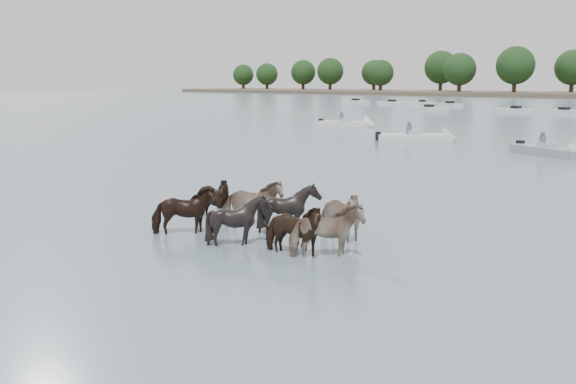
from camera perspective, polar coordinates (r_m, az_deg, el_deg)
The scene contains 7 objects.
ground at distance 16.45m, azimuth 0.03°, elevation -4.70°, with size 400.00×400.00×0.00m, color slate.
shoreline at distance 181.11m, azimuth 12.07°, elevation 8.51°, with size 160.00×30.00×1.00m, color #4C4233.
pony_herd at distance 17.11m, azimuth -2.21°, elevation -2.12°, with size 6.68×3.69×1.52m.
motorboat_a at distance 44.85m, azimuth 11.96°, elevation 4.66°, with size 5.21×4.45×1.92m.
motorboat_b at distance 37.91m, azimuth 22.73°, elevation 3.18°, with size 5.09×3.76×1.92m.
motorboat_f at distance 57.54m, azimuth 5.75°, elevation 5.93°, with size 5.36×2.68×1.92m.
treeline at distance 178.99m, azimuth 13.98°, elevation 10.34°, with size 145.40×21.65×11.92m.
Camera 1 is at (9.81, -12.53, 4.14)m, focal length 40.54 mm.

